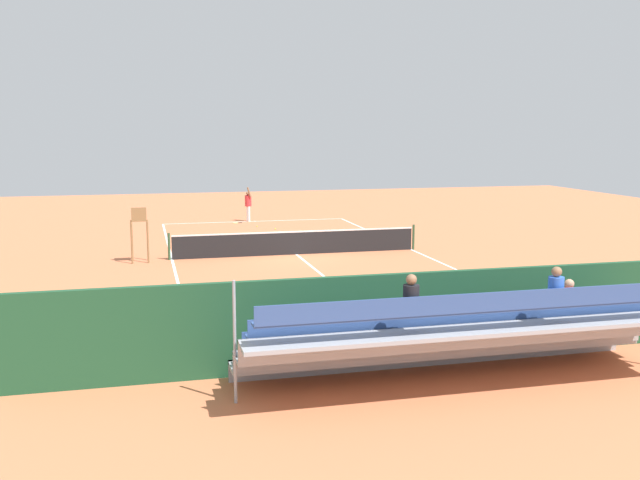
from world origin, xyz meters
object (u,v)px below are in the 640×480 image
(umpire_chair, at_px, (139,228))
(courtside_bench, at_px, (547,318))
(equipment_bag, at_px, (474,340))
(tennis_ball_near, at_px, (257,226))
(tennis_ball_far, at_px, (275,229))
(tennis_player, at_px, (248,203))
(tennis_net, at_px, (296,242))
(tennis_racket, at_px, (236,223))
(bleacher_stand, at_px, (459,336))

(umpire_chair, relative_size, courtside_bench, 1.19)
(equipment_bag, relative_size, tennis_ball_near, 13.64)
(equipment_bag, distance_m, tennis_ball_far, 20.89)
(tennis_player, xyz_separation_m, tennis_ball_far, (-0.86, 3.58, -0.98))
(courtside_bench, xyz_separation_m, tennis_player, (3.71, -24.32, 0.46))
(umpire_chair, bearing_deg, equipment_bag, 119.97)
(tennis_net, bearing_deg, equipment_bag, 95.95)
(tennis_player, distance_m, tennis_ball_near, 2.59)
(tennis_racket, bearing_deg, courtside_bench, 100.74)
(tennis_net, xyz_separation_m, tennis_racket, (1.13, -10.41, -0.49))
(tennis_ball_near, bearing_deg, equipment_bag, 94.26)
(courtside_bench, bearing_deg, tennis_racket, -79.26)
(tennis_net, relative_size, courtside_bench, 5.72)
(tennis_net, bearing_deg, tennis_racket, -83.81)
(equipment_bag, distance_m, tennis_racket, 23.94)
(courtside_bench, xyz_separation_m, equipment_bag, (1.96, 0.13, -0.38))
(tennis_ball_far, bearing_deg, bleacher_stand, 88.90)
(tennis_ball_near, bearing_deg, bleacher_stand, 90.76)
(umpire_chair, xyz_separation_m, tennis_racket, (-5.07, -10.63, -1.30))
(bleacher_stand, xyz_separation_m, tennis_ball_far, (-0.44, -22.83, -0.89))
(tennis_net, height_order, equipment_bag, tennis_net)
(tennis_ball_near, bearing_deg, tennis_player, -87.64)
(courtside_bench, bearing_deg, tennis_player, -81.34)
(equipment_bag, bearing_deg, tennis_ball_far, -87.57)
(tennis_racket, relative_size, tennis_ball_far, 8.87)
(courtside_bench, xyz_separation_m, tennis_ball_far, (2.85, -20.75, -0.53))
(tennis_net, distance_m, equipment_bag, 13.48)
(tennis_net, distance_m, tennis_ball_far, 7.51)
(tennis_ball_far, bearing_deg, tennis_player, -76.55)
(bleacher_stand, xyz_separation_m, equipment_bag, (-1.32, -1.95, -0.74))
(equipment_bag, bearing_deg, courtside_bench, -176.26)
(tennis_player, bearing_deg, tennis_racket, 39.42)
(courtside_bench, distance_m, tennis_ball_near, 22.23)
(umpire_chair, distance_m, tennis_ball_far, 10.29)
(umpire_chair, bearing_deg, tennis_ball_near, -123.83)
(tennis_player, height_order, tennis_ball_far, tennis_player)
(courtside_bench, height_order, tennis_ball_far, courtside_bench)
(courtside_bench, bearing_deg, tennis_ball_near, -80.66)
(tennis_net, xyz_separation_m, equipment_bag, (-1.40, 13.40, -0.32))
(tennis_net, height_order, bleacher_stand, bleacher_stand)
(tennis_net, relative_size, equipment_bag, 11.44)
(tennis_racket, bearing_deg, umpire_chair, 64.50)
(equipment_bag, bearing_deg, tennis_racket, -83.94)
(tennis_net, xyz_separation_m, tennis_player, (0.35, -11.05, 0.51))
(bleacher_stand, bearing_deg, tennis_net, -89.73)
(tennis_ball_near, xyz_separation_m, tennis_ball_far, (-0.76, 1.18, 0.00))
(umpire_chair, distance_m, tennis_player, 12.71)
(umpire_chair, bearing_deg, tennis_player, -117.44)
(bleacher_stand, relative_size, umpire_chair, 4.23)
(bleacher_stand, xyz_separation_m, tennis_ball_near, (0.32, -24.01, -0.89))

